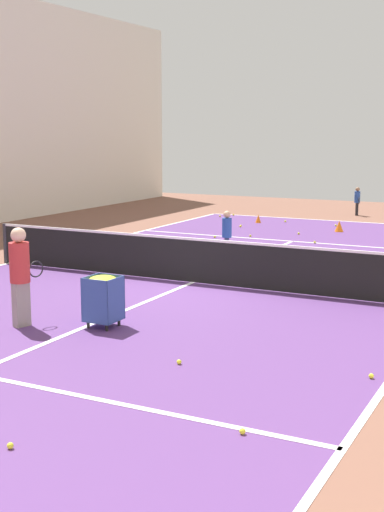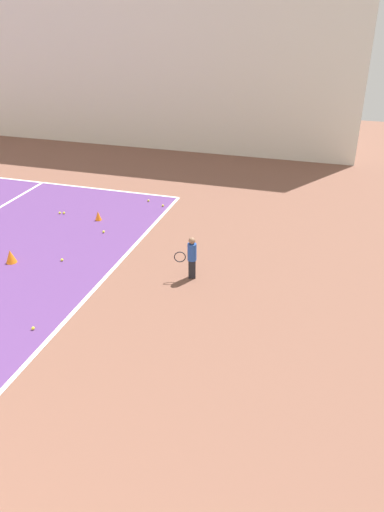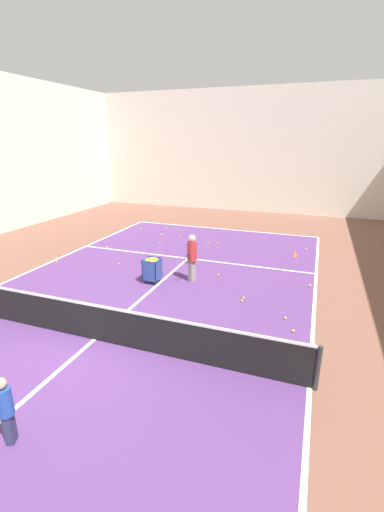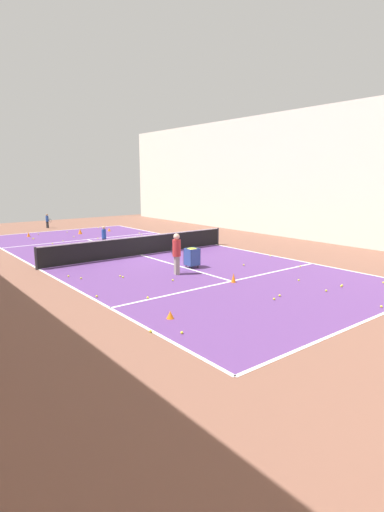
{
  "view_description": "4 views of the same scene",
  "coord_description": "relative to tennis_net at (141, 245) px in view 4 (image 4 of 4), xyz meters",
  "views": [
    {
      "loc": [
        -6.71,
        13.15,
        3.19
      ],
      "look_at": [
        0.0,
        0.0,
        0.58
      ],
      "focal_mm": 50.0,
      "sensor_mm": 36.0,
      "label": 1
    },
    {
      "loc": [
        -10.09,
        -16.8,
        6.09
      ],
      "look_at": [
        -0.04,
        -13.72,
        0.59
      ],
      "focal_mm": 35.0,
      "sensor_mm": 36.0,
      "label": 2
    },
    {
      "loc": [
        4.73,
        -5.99,
        4.61
      ],
      "look_at": [
        0.96,
        4.29,
        0.91
      ],
      "focal_mm": 24.0,
      "sensor_mm": 36.0,
      "label": 3
    },
    {
      "loc": [
        10.09,
        16.79,
        3.82
      ],
      "look_at": [
        -0.27,
        3.72,
        0.51
      ],
      "focal_mm": 28.0,
      "sensor_mm": 36.0,
      "label": 4
    }
  ],
  "objects": [
    {
      "name": "tennis_ball_31",
      "position": [
        -4.13,
        10.09,
        -0.46
      ],
      "size": [
        0.07,
        0.07,
        0.07
      ],
      "primitive_type": "sphere",
      "color": "yellow",
      "rests_on": "ground"
    },
    {
      "name": "tennis_ball_20",
      "position": [
        -0.69,
        -6.39,
        -0.46
      ],
      "size": [
        0.07,
        0.07,
        0.07
      ],
      "primitive_type": "sphere",
      "color": "yellow",
      "rests_on": "ground"
    },
    {
      "name": "tennis_ball_17",
      "position": [
        4.53,
        2.02,
        -0.46
      ],
      "size": [
        0.07,
        0.07,
        0.07
      ],
      "primitive_type": "sphere",
      "color": "yellow",
      "rests_on": "ground"
    },
    {
      "name": "line_baseline_near",
      "position": [
        0.0,
        -11.71,
        -0.5
      ],
      "size": [
        9.99,
        0.1,
        0.0
      ],
      "primitive_type": "cube",
      "color": "white",
      "rests_on": "ground"
    },
    {
      "name": "tennis_ball_22",
      "position": [
        4.51,
        9.34,
        -0.46
      ],
      "size": [
        0.07,
        0.07,
        0.07
      ],
      "primitive_type": "sphere",
      "color": "yellow",
      "rests_on": "ground"
    },
    {
      "name": "child_midcourt",
      "position": [
        0.54,
        -2.97,
        0.2
      ],
      "size": [
        0.32,
        0.32,
        1.21
      ],
      "rotation": [
        0.0,
        0.0,
        2.01
      ],
      "color": "#2D3351",
      "rests_on": "ground"
    },
    {
      "name": "tennis_ball_26",
      "position": [
        1.7,
        5.04,
        -0.46
      ],
      "size": [
        0.07,
        0.07,
        0.07
      ],
      "primitive_type": "sphere",
      "color": "yellow",
      "rests_on": "ground"
    },
    {
      "name": "tennis_ball_19",
      "position": [
        2.51,
        -4.7,
        -0.46
      ],
      "size": [
        0.07,
        0.07,
        0.07
      ],
      "primitive_type": "sphere",
      "color": "yellow",
      "rests_on": "ground"
    },
    {
      "name": "training_cone_3",
      "position": [
        2.48,
        -9.96,
        -0.36
      ],
      "size": [
        0.2,
        0.2,
        0.28
      ],
      "primitive_type": "cone",
      "color": "orange",
      "rests_on": "ground"
    },
    {
      "name": "tennis_ball_0",
      "position": [
        2.94,
        3.26,
        -0.46
      ],
      "size": [
        0.07,
        0.07,
        0.07
      ],
      "primitive_type": "sphere",
      "color": "yellow",
      "rests_on": "ground"
    },
    {
      "name": "ground_plane",
      "position": [
        0.0,
        0.0,
        -0.5
      ],
      "size": [
        38.4,
        38.4,
        0.0
      ],
      "primitive_type": "plane",
      "color": "brown"
    },
    {
      "name": "tennis_ball_6",
      "position": [
        -1.36,
        11.41,
        -0.46
      ],
      "size": [
        0.07,
        0.07,
        0.07
      ],
      "primitive_type": "sphere",
      "color": "yellow",
      "rests_on": "ground"
    },
    {
      "name": "tennis_ball_28",
      "position": [
        -2.27,
        4.84,
        -0.46
      ],
      "size": [
        0.07,
        0.07,
        0.07
      ],
      "primitive_type": "sphere",
      "color": "yellow",
      "rests_on": "ground"
    },
    {
      "name": "ball_cart",
      "position": [
        -0.27,
        3.72,
        0.1
      ],
      "size": [
        0.52,
        0.52,
        0.86
      ],
      "color": "#2D478C",
      "rests_on": "ground"
    },
    {
      "name": "line_baseline_far",
      "position": [
        0.0,
        11.71,
        -0.5
      ],
      "size": [
        9.99,
        0.1,
        0.0
      ],
      "primitive_type": "cube",
      "color": "white",
      "rests_on": "ground"
    },
    {
      "name": "tennis_ball_2",
      "position": [
        -2.47,
        9.42,
        -0.46
      ],
      "size": [
        0.07,
        0.07,
        0.07
      ],
      "primitive_type": "sphere",
      "color": "yellow",
      "rests_on": "ground"
    },
    {
      "name": "tennis_ball_32",
      "position": [
        -3.54,
        -4.24,
        -0.46
      ],
      "size": [
        0.07,
        0.07,
        0.07
      ],
      "primitive_type": "sphere",
      "color": "yellow",
      "rests_on": "ground"
    },
    {
      "name": "tennis_ball_33",
      "position": [
        5.07,
        8.78,
        -0.46
      ],
      "size": [
        0.07,
        0.07,
        0.07
      ],
      "primitive_type": "sphere",
      "color": "yellow",
      "rests_on": "ground"
    },
    {
      "name": "line_centre_service",
      "position": [
        0.0,
        0.0,
        -0.5
      ],
      "size": [
        0.1,
        12.88,
        0.0
      ],
      "primitive_type": "cube",
      "color": "white",
      "rests_on": "ground"
    },
    {
      "name": "coach_at_net",
      "position": [
        0.96,
        4.28,
        0.44
      ],
      "size": [
        0.41,
        0.69,
        1.65
      ],
      "rotation": [
        0.0,
        0.0,
        -1.86
      ],
      "color": "gray",
      "rests_on": "ground"
    },
    {
      "name": "line_sideline_right",
      "position": [
        5.0,
        0.0,
        -0.5
      ],
      "size": [
        0.1,
        23.41,
        0.0
      ],
      "primitive_type": "cube",
      "color": "white",
      "rests_on": "ground"
    },
    {
      "name": "court_playing_area",
      "position": [
        0.0,
        0.0,
        -0.5
      ],
      "size": [
        9.99,
        23.41,
        0.0
      ],
      "color": "#563370",
      "rests_on": "ground"
    },
    {
      "name": "tennis_ball_15",
      "position": [
        2.57,
        -8.58,
        -0.46
      ],
      "size": [
        0.07,
        0.07,
        0.07
      ],
      "primitive_type": "sphere",
      "color": "yellow",
      "rests_on": "ground"
    },
    {
      "name": "training_cone_0",
      "position": [
        0.07,
        6.59,
        -0.33
      ],
      "size": [
        0.17,
        0.17,
        0.34
      ],
      "primitive_type": "cone",
      "color": "orange",
      "rests_on": "ground"
    },
    {
      "name": "tennis_ball_34",
      "position": [
        -3.95,
        6.56,
        -0.46
      ],
      "size": [
        0.07,
        0.07,
        0.07
      ],
      "primitive_type": "sphere",
      "color": "yellow",
      "rests_on": "ground"
    },
    {
      "name": "tennis_ball_12",
      "position": [
        2.94,
        3.48,
        -0.46
      ],
      "size": [
        0.07,
        0.07,
        0.07
      ],
      "primitive_type": "sphere",
      "color": "yellow",
      "rests_on": "ground"
    },
    {
      "name": "tennis_ball_14",
      "position": [
        1.43,
        -6.7,
        -0.46
      ],
      "size": [
        0.07,
        0.07,
        0.07
      ],
      "primitive_type": "sphere",
      "color": "yellow",
      "rests_on": "ground"
    },
    {
      "name": "tennis_ball_36",
      "position": [
        3.61,
        6.33,
        -0.46
      ],
      "size": [
        0.07,
        0.07,
        0.07
      ],
      "primitive_type": "sphere",
      "color": "yellow",
      "rests_on": "ground"
    },
    {
      "name": "training_cone_4",
      "position": [
        4.1,
        8.27,
        -0.39
      ],
      "size": [
        0.21,
        0.21,
        0.22
      ],
      "primitive_type": "cone",
      "color": "orange",
      "rests_on": "ground"
    },
    {
      "name": "tennis_ball_30",
      "position": [
        -3.91,
        -6.7,
        -0.46
      ],
      "size": [
        0.07,
        0.07,
        0.07
      ],
      "primitive_type": "sphere",
      "color": "yellow",
      "rests_on": "ground"
    },
    {
      "name": "tennis_ball_3",
      "position": [
        -1.99,
        7.96,
        -0.46
      ],
      "size": [
        0.07,
        0.07,
        0.07
      ],
      "primitive_type": "sphere",
      "color": "yellow",
      "rests_on": "ground"
    },
    {
      "name": "tennis_ball_9",
      "position": [
        -0.21,
        -10.26,
        -0.46
      ],
      "size": [
        0.07,
        0.07,
        0.07
      ],
      "primitive_type": "sphere",
      "color": "yellow",
      "rests_on": "ground"
    },
    {
      "name": "tennis_net",
      "position": [
        0.0,
        0.0,
        0.0
      ],
      "size": [
        10.29,
        0.1,
        0.97
      ],
      "color": "#2D2D33",
      "rests_on": "ground"
    },
    {
      "name": "tennis_ball_21",
      "position": [
        -3.04,
        -11.23,
        -0.46
      ],
      "size": [
        0.07,
        0.07,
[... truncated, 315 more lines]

